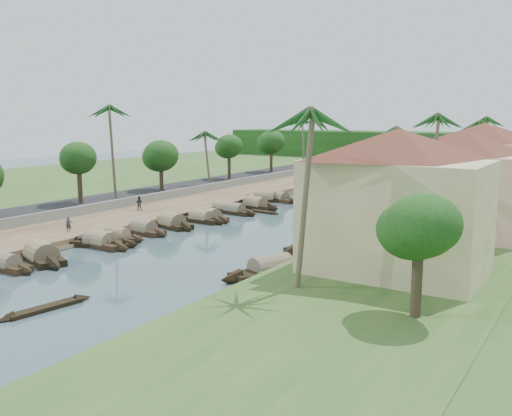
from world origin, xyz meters
The scene contains 46 objects.
ground centered at (0.00, 0.00, 0.00)m, with size 220.00×220.00×0.00m, color #3D535C.
left_bank centered at (-16.00, 20.00, 0.40)m, with size 10.00×180.00×0.80m, color brown.
right_bank centered at (19.00, 20.00, 0.60)m, with size 16.00×180.00×1.20m, color #2B4D1E.
road centered at (-24.50, 20.00, 0.70)m, with size 8.00×180.00×1.40m, color black.
retaining_wall centered at (-20.20, 20.00, 1.35)m, with size 0.40×180.00×1.10m, color gray.
far_left_fill centered at (-51.00, 20.00, 0.68)m, with size 45.00×220.00×1.35m, color #2B4D1E.
treeline centered at (0.00, 100.00, 4.00)m, with size 120.00×14.00×8.00m.
bridge centered at (0.00, 72.00, 1.72)m, with size 28.00×4.00×2.40m.
building_near centered at (18.99, -2.00, 6.38)m, with size 14.85×14.85×10.20m.
building_mid centered at (19.99, 14.00, 6.13)m, with size 14.11×14.11×9.70m.
building_far centered at (18.99, 28.00, 6.38)m, with size 15.59×15.59×10.20m.
sampan_0 centered at (-9.06, -13.77, 0.41)m, with size 7.28×1.75×1.95m.
sampan_1 centered at (-8.89, -10.37, 0.42)m, with size 8.96×4.89×2.57m.
sampan_2 centered at (-8.75, -4.01, 0.42)m, with size 8.38×2.22×2.19m.
sampan_3 centered at (-8.78, -3.87, 0.41)m, with size 8.01×4.32×2.15m.
sampan_4 centered at (-9.26, -1.30, 0.41)m, with size 6.62×2.61×1.89m.
sampan_5 centered at (-9.06, 6.80, 0.42)m, with size 7.81×3.78×2.40m.
sampan_6 centered at (-9.23, 2.51, 0.41)m, with size 7.09×2.26×2.10m.
sampan_7 centered at (-8.26, 10.96, 0.41)m, with size 7.41×2.04×1.98m.
sampan_8 centered at (-8.07, 12.32, 0.42)m, with size 7.22×3.13×2.19m.
sampan_9 centered at (-8.17, 17.64, 0.41)m, with size 7.65×2.54×1.94m.
sampan_10 centered at (-10.32, 18.01, 0.41)m, with size 6.86×2.57×1.90m.
sampan_11 centered at (-8.25, 22.78, 0.42)m, with size 8.33×3.11×2.33m.
sampan_12 centered at (-8.71, 29.65, 0.41)m, with size 8.89×4.23×2.11m.
sampan_13 centered at (-10.34, 28.70, 0.42)m, with size 8.51×4.16×2.28m.
sampan_14 centered at (9.82, -3.65, 0.42)m, with size 5.19×9.55×2.30m.
sampan_15 centered at (8.85, 5.53, 0.42)m, with size 3.76×8.30×2.19m.
sampan_16 centered at (8.95, 22.04, 0.40)m, with size 2.29×7.41×1.84m.
canoe_0 centered at (1.75, -18.23, 0.10)m, with size 1.89×6.69×0.88m.
canoe_1 centered at (-9.77, -0.32, 0.10)m, with size 4.28×1.88×0.69m.
canoe_2 centered at (-5.42, 20.18, 0.10)m, with size 5.02×1.34×0.72m.
palm_0 centered at (15.00, -8.70, 12.21)m, with size 3.20×3.20×12.85m.
palm_1 centered at (16.00, 6.04, 10.82)m, with size 3.20×3.20×11.41m.
palm_2 centered at (15.00, 21.65, 11.90)m, with size 3.20×3.20×12.53m.
palm_3 centered at (16.00, 37.55, 11.10)m, with size 3.20×3.20×11.68m.
palm_5 centered at (-24.00, 12.84, 12.97)m, with size 3.20×3.20×13.44m.
palm_6 centered at (-22.00, 30.88, 9.31)m, with size 3.20×3.20×9.62m.
palm_7 centered at (14.00, 56.11, 11.47)m, with size 3.20×3.20×12.08m.
palm_8 centered at (-20.50, 60.30, 11.11)m, with size 3.20×3.20×11.50m.
tree_2 centered at (-24.00, 7.04, 6.91)m, with size 4.38×4.38×7.43m.
tree_3 centered at (-24.00, 22.05, 6.29)m, with size 5.09×5.09×7.06m.
tree_4 centered at (-24.00, 39.39, 6.82)m, with size 4.47×4.47×7.36m.
tree_5 centered at (-24.00, 53.49, 6.98)m, with size 5.02×5.02×7.74m.
tree_7 centered at (23.00, -10.10, 6.16)m, with size 4.07×4.07×6.74m.
person_near centered at (-13.71, -3.43, 1.54)m, with size 0.54×0.35×1.48m, color #282A30.
person_far centered at (-16.81, 9.80, 1.68)m, with size 0.86×0.67×1.77m, color #382F27.
Camera 1 is at (31.63, -40.57, 12.34)m, focal length 40.00 mm.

